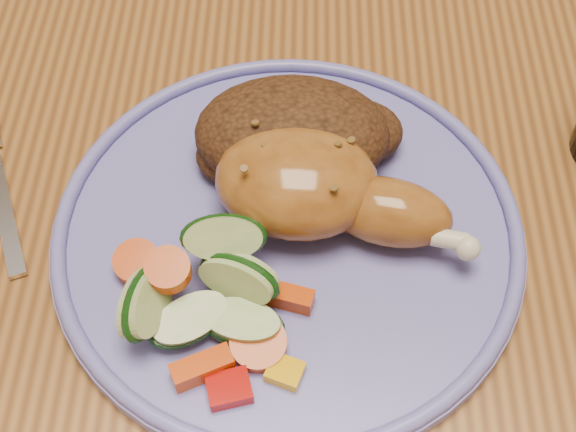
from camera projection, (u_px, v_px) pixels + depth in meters
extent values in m
cube|color=brown|center=(333.00, 189.00, 0.58)|extent=(0.90, 1.40, 0.04)
cube|color=brown|center=(69.00, 2.00, 1.26)|extent=(0.06, 0.06, 0.71)
cube|color=brown|center=(568.00, 9.00, 1.25)|extent=(0.06, 0.06, 0.71)
cube|color=#4C2D16|center=(319.00, 6.00, 1.14)|extent=(0.42, 0.42, 0.04)
cylinder|color=#4C2D16|center=(197.00, 199.00, 1.22)|extent=(0.04, 0.04, 0.41)
cylinder|color=#4C2D16|center=(214.00, 37.00, 1.43)|extent=(0.04, 0.04, 0.41)
cylinder|color=#4C2D16|center=(433.00, 204.00, 1.22)|extent=(0.04, 0.04, 0.41)
cylinder|color=#4C2D16|center=(416.00, 40.00, 1.42)|extent=(0.04, 0.04, 0.41)
cylinder|color=#6360B2|center=(288.00, 234.00, 0.52)|extent=(0.31, 0.31, 0.01)
torus|color=#6360B2|center=(288.00, 225.00, 0.51)|extent=(0.30, 0.30, 0.01)
ellipsoid|color=#985A1F|center=(297.00, 181.00, 0.51)|extent=(0.11, 0.10, 0.06)
ellipsoid|color=#985A1F|center=(389.00, 212.00, 0.50)|extent=(0.09, 0.06, 0.04)
sphere|color=beige|center=(468.00, 248.00, 0.49)|extent=(0.02, 0.02, 0.02)
ellipsoid|color=#412310|center=(292.00, 134.00, 0.53)|extent=(0.13, 0.10, 0.06)
ellipsoid|color=#412310|center=(356.00, 132.00, 0.55)|extent=(0.06, 0.05, 0.04)
ellipsoid|color=#412310|center=(236.00, 155.00, 0.54)|extent=(0.05, 0.05, 0.03)
cube|color=#A50A05|center=(229.00, 389.00, 0.45)|extent=(0.03, 0.03, 0.01)
cube|color=#E5A507|center=(285.00, 372.00, 0.46)|extent=(0.02, 0.02, 0.01)
cylinder|color=#DA3A07|center=(168.00, 270.00, 0.46)|extent=(0.03, 0.03, 0.02)
cylinder|color=#DA3A07|center=(258.00, 344.00, 0.47)|extent=(0.03, 0.03, 0.02)
cube|color=#DA3A07|center=(202.00, 368.00, 0.46)|extent=(0.04, 0.03, 0.01)
cylinder|color=#DA3A07|center=(137.00, 263.00, 0.50)|extent=(0.03, 0.03, 0.02)
cube|color=#DA3A07|center=(288.00, 297.00, 0.48)|extent=(0.03, 0.02, 0.01)
cylinder|color=#B1C27E|center=(224.00, 237.00, 0.48)|extent=(0.05, 0.05, 0.04)
cylinder|color=#B1C27E|center=(190.00, 320.00, 0.47)|extent=(0.07, 0.07, 0.03)
cylinder|color=#B1C27E|center=(239.00, 277.00, 0.47)|extent=(0.05, 0.05, 0.05)
cylinder|color=#B1C27E|center=(145.00, 302.00, 0.46)|extent=(0.05, 0.05, 0.05)
cylinder|color=#B1C27E|center=(242.00, 323.00, 0.47)|extent=(0.06, 0.06, 0.02)
cube|color=silver|center=(5.00, 214.00, 0.54)|extent=(0.05, 0.10, 0.00)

